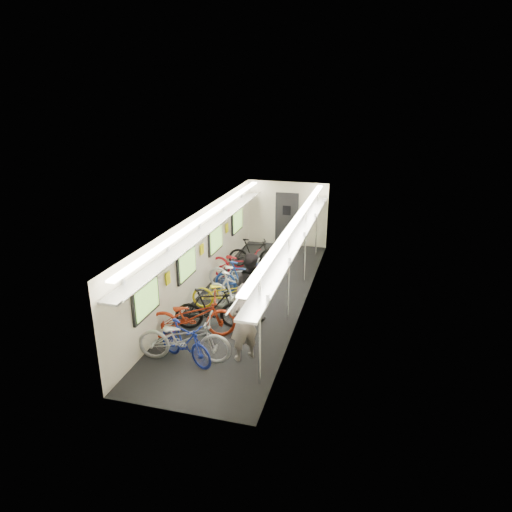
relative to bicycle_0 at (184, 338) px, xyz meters
The scene contains 14 objects.
train_car_shell 4.26m from the bicycle_0, 87.80° to the left, with size 10.00×10.00×10.00m.
bicycle_0 is the anchor object (origin of this frame).
bicycle_1 0.08m from the bicycle_0, 38.31° to the right, with size 0.44×1.54×0.93m, color navy.
bicycle_2 1.01m from the bicycle_0, 103.15° to the left, with size 0.72×2.06×1.08m, color #9E2811.
bicycle_3 1.49m from the bicycle_0, 87.53° to the left, with size 0.50×1.78×1.07m, color black.
bicycle_4 2.56m from the bicycle_0, 89.53° to the left, with size 0.61×1.75×0.92m, color yellow.
bicycle_5 2.51m from the bicycle_0, 82.19° to the left, with size 0.50×1.78×1.07m, color white.
bicycle_6 3.77m from the bicycle_0, 89.19° to the left, with size 0.67×1.92×1.01m, color silver.
bicycle_7 3.51m from the bicycle_0, 85.95° to the left, with size 0.48×1.69×1.02m, color navy.
bicycle_8 4.47m from the bicycle_0, 92.05° to the left, with size 0.70×2.02×1.06m, color maroon.
bicycle_9 5.73m from the bicycle_0, 90.46° to the left, with size 0.46×1.65×0.99m, color black.
passenger_near 1.32m from the bicycle_0, 19.08° to the left, with size 0.64×0.42×1.76m, color gray.
passenger_mid 2.42m from the bicycle_0, 70.01° to the left, with size 0.86×0.67×1.77m, color black.
backpack 1.54m from the bicycle_0, 36.12° to the left, with size 0.26×0.14×0.38m, color #A21022.
Camera 1 is at (3.18, -11.21, 5.48)m, focal length 32.00 mm.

